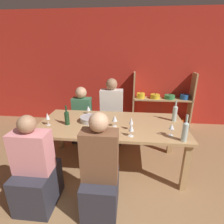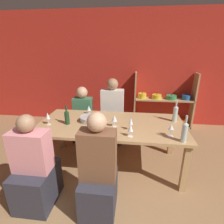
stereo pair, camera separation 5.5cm
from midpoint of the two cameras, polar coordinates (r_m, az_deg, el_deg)
name	(u,v)px [view 1 (the left image)]	position (r m, az deg, el deg)	size (l,w,h in m)	color
wall_back_red	(127,70)	(4.43, 4.72, 13.58)	(8.80, 0.06, 2.70)	red
shelf_unit	(160,108)	(4.49, 15.19, 1.22)	(1.42, 0.30, 1.32)	tan
dining_table	(111,128)	(2.75, -0.79, -5.24)	(2.24, 1.07, 0.75)	tan
mixing_bowl	(90,119)	(2.79, -7.75, -2.23)	(0.32, 0.32, 0.08)	#B7BABC
wine_bottle_green	(185,131)	(2.33, 22.13, -5.69)	(0.07, 0.07, 0.35)	#B2C6C1
wine_bottle_dark	(67,117)	(2.73, -15.09, -1.64)	(0.07, 0.07, 0.30)	#19381E
wine_bottle_amber	(175,113)	(2.92, 19.32, -0.21)	(0.07, 0.07, 0.34)	#B2C6C1
wine_glass_white_a	(88,109)	(3.09, -8.24, 1.11)	(0.07, 0.07, 0.15)	white
wine_glass_red_a	(131,128)	(2.29, 5.65, -5.20)	(0.07, 0.07, 0.18)	white
wine_glass_empty_a	(172,127)	(2.42, 18.29, -4.68)	(0.07, 0.07, 0.17)	white
wine_glass_red_b	(47,117)	(2.79, -20.86, -1.44)	(0.06, 0.06, 0.19)	white
wine_glass_white_b	(131,121)	(2.46, 5.67, -3.02)	(0.06, 0.06, 0.19)	white
wine_glass_red_c	(115,119)	(2.56, 0.28, -2.20)	(0.08, 0.08, 0.17)	white
person_near_a	(100,178)	(2.13, -4.63, -20.67)	(0.40, 0.50, 1.26)	#2D2D38
person_far_a	(112,118)	(3.65, -0.55, -2.01)	(0.45, 0.56, 1.30)	#2D2D38
person_near_b	(36,174)	(2.41, -24.20, -18.07)	(0.43, 0.54, 1.19)	#2D2D38
person_far_b	(83,120)	(3.71, -9.97, -2.74)	(0.38, 0.47, 1.14)	#2D2D38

